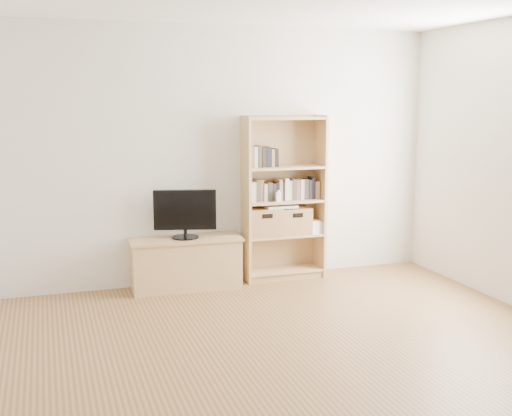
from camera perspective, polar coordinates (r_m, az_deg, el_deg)
name	(u,v)px	position (r m, az deg, el deg)	size (l,w,h in m)	color
floor	(324,374)	(4.61, 6.03, -14.45)	(4.50, 5.00, 0.01)	brown
back_wall	(225,156)	(6.59, -2.78, 4.65)	(4.50, 0.02, 2.60)	beige
tv_stand	(186,264)	(6.47, -6.25, -4.99)	(1.07, 0.40, 0.49)	tan
bookshelf	(284,198)	(6.68, 2.50, 0.89)	(0.86, 0.30, 1.71)	tan
television	(185,214)	(6.36, -6.33, -0.56)	(0.61, 0.05, 0.48)	black
books_row_mid	(283,189)	(6.69, 2.44, 1.68)	(0.82, 0.16, 0.22)	silver
books_row_upper	(266,157)	(6.58, 0.91, 4.52)	(0.37, 0.13, 0.19)	silver
baby_monitor	(278,197)	(6.56, 2.01, 0.99)	(0.05, 0.03, 0.10)	white
basket_left	(263,222)	(6.64, 0.65, -1.22)	(0.35, 0.29, 0.29)	#9F6E48
basket_right	(293,220)	(6.76, 3.33, -1.10)	(0.34, 0.28, 0.28)	#9F6E48
laptop	(280,206)	(6.66, 2.16, 0.17)	(0.33, 0.23, 0.03)	white
magazine_stack	(310,227)	(6.84, 4.80, -1.68)	(0.17, 0.25, 0.11)	beige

